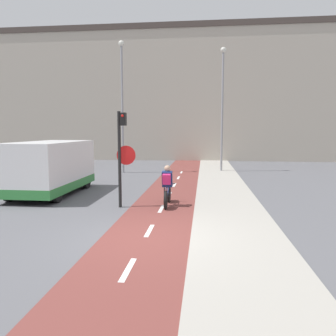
{
  "coord_description": "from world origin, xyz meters",
  "views": [
    {
      "loc": [
        1.44,
        -7.96,
        2.7
      ],
      "look_at": [
        0.0,
        5.08,
        1.2
      ],
      "focal_mm": 35.0,
      "sensor_mm": 36.0,
      "label": 1
    }
  ],
  "objects_px": {
    "street_lamp_far": "(122,95)",
    "van": "(51,168)",
    "cyclist_near": "(167,187)",
    "traffic_light_pole": "(122,149)",
    "street_lamp_sidewalk": "(222,98)"
  },
  "relations": [
    {
      "from": "cyclist_near",
      "to": "van",
      "type": "distance_m",
      "value": 5.44
    },
    {
      "from": "street_lamp_far",
      "to": "van",
      "type": "distance_m",
      "value": 8.41
    },
    {
      "from": "van",
      "to": "cyclist_near",
      "type": "bearing_deg",
      "value": -17.91
    },
    {
      "from": "street_lamp_far",
      "to": "van",
      "type": "xyz_separation_m",
      "value": [
        -1.28,
        -7.38,
        -3.81
      ]
    },
    {
      "from": "street_lamp_sidewalk",
      "to": "cyclist_near",
      "type": "distance_m",
      "value": 11.51
    },
    {
      "from": "street_lamp_sidewalk",
      "to": "van",
      "type": "relative_size",
      "value": 1.69
    },
    {
      "from": "traffic_light_pole",
      "to": "van",
      "type": "bearing_deg",
      "value": 150.66
    },
    {
      "from": "street_lamp_far",
      "to": "cyclist_near",
      "type": "xyz_separation_m",
      "value": [
        3.88,
        -9.05,
        -4.21
      ]
    },
    {
      "from": "traffic_light_pole",
      "to": "cyclist_near",
      "type": "bearing_deg",
      "value": 12.98
    },
    {
      "from": "traffic_light_pole",
      "to": "street_lamp_sidewalk",
      "type": "relative_size",
      "value": 0.42
    },
    {
      "from": "cyclist_near",
      "to": "street_lamp_sidewalk",
      "type": "bearing_deg",
      "value": 76.87
    },
    {
      "from": "street_lamp_sidewalk",
      "to": "cyclist_near",
      "type": "relative_size",
      "value": 4.6
    },
    {
      "from": "traffic_light_pole",
      "to": "street_lamp_sidewalk",
      "type": "distance_m",
      "value": 11.86
    },
    {
      "from": "cyclist_near",
      "to": "street_lamp_far",
      "type": "bearing_deg",
      "value": 113.2
    },
    {
      "from": "street_lamp_far",
      "to": "cyclist_near",
      "type": "relative_size",
      "value": 4.72
    }
  ]
}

